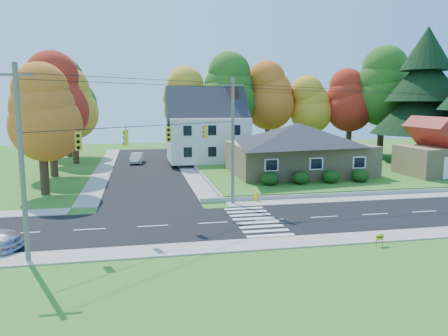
# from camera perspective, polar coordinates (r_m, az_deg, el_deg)

# --- Properties ---
(ground) EXTENTS (120.00, 120.00, 0.00)m
(ground) POSITION_cam_1_polar(r_m,az_deg,el_deg) (30.60, 5.98, -6.77)
(ground) COLOR #3D7923
(road_main) EXTENTS (90.00, 8.00, 0.02)m
(road_main) POSITION_cam_1_polar(r_m,az_deg,el_deg) (30.60, 5.98, -6.75)
(road_main) COLOR black
(road_main) RESTS_ON ground
(road_cross) EXTENTS (8.00, 44.00, 0.02)m
(road_cross) POSITION_cam_1_polar(r_m,az_deg,el_deg) (54.80, -10.17, -0.00)
(road_cross) COLOR black
(road_cross) RESTS_ON ground
(sidewalk_north) EXTENTS (90.00, 2.00, 0.08)m
(sidewalk_north) POSITION_cam_1_polar(r_m,az_deg,el_deg) (35.25, 3.60, -4.61)
(sidewalk_north) COLOR #9C9A90
(sidewalk_north) RESTS_ON ground
(sidewalk_south) EXTENTS (90.00, 2.00, 0.08)m
(sidewalk_south) POSITION_cam_1_polar(r_m,az_deg,el_deg) (26.06, 9.23, -9.51)
(sidewalk_south) COLOR #9C9A90
(sidewalk_south) RESTS_ON ground
(lawn) EXTENTS (30.00, 30.00, 0.50)m
(lawn) POSITION_cam_1_polar(r_m,az_deg,el_deg) (54.35, 12.64, 0.11)
(lawn) COLOR #3D7923
(lawn) RESTS_ON ground
(ranch_house) EXTENTS (14.60, 10.60, 5.40)m
(ranch_house) POSITION_cam_1_polar(r_m,az_deg,el_deg) (47.50, 9.64, 2.66)
(ranch_house) COLOR tan
(ranch_house) RESTS_ON lawn
(colonial_house) EXTENTS (10.40, 8.40, 9.60)m
(colonial_house) POSITION_cam_1_polar(r_m,az_deg,el_deg) (56.98, -2.19, 5.08)
(colonial_house) COLOR silver
(colonial_house) RESTS_ON lawn
(garage) EXTENTS (7.30, 6.30, 4.60)m
(garage) POSITION_cam_1_polar(r_m,az_deg,el_deg) (50.86, 26.22, 1.80)
(garage) COLOR tan
(garage) RESTS_ON lawn
(hedge_row) EXTENTS (10.70, 1.70, 1.27)m
(hedge_row) POSITION_cam_1_polar(r_m,az_deg,el_deg) (41.90, 11.91, -1.13)
(hedge_row) COLOR #163A10
(hedge_row) RESTS_ON lawn
(traffic_infrastructure) EXTENTS (38.10, 10.66, 10.00)m
(traffic_infrastructure) POSITION_cam_1_polar(r_m,az_deg,el_deg) (30.91, 5.13, 3.11)
(traffic_infrastructure) COLOR #666059
(traffic_infrastructure) RESTS_ON ground
(tree_lot_0) EXTENTS (6.72, 6.72, 12.51)m
(tree_lot_0) POSITION_cam_1_polar(r_m,az_deg,el_deg) (62.56, -4.94, 8.78)
(tree_lot_0) COLOR #3F2A19
(tree_lot_0) RESTS_ON lawn
(tree_lot_1) EXTENTS (7.84, 7.84, 14.60)m
(tree_lot_1) POSITION_cam_1_polar(r_m,az_deg,el_deg) (62.52, 0.71, 10.01)
(tree_lot_1) COLOR #3F2A19
(tree_lot_1) RESTS_ON lawn
(tree_lot_2) EXTENTS (7.28, 7.28, 13.56)m
(tree_lot_2) POSITION_cam_1_polar(r_m,az_deg,el_deg) (64.96, 5.78, 9.34)
(tree_lot_2) COLOR #3F2A19
(tree_lot_2) RESTS_ON lawn
(tree_lot_3) EXTENTS (6.16, 6.16, 11.47)m
(tree_lot_3) POSITION_cam_1_polar(r_m,az_deg,el_deg) (66.00, 11.06, 8.08)
(tree_lot_3) COLOR #3F2A19
(tree_lot_3) RESTS_ON lawn
(tree_lot_4) EXTENTS (6.72, 6.72, 12.51)m
(tree_lot_4) POSITION_cam_1_polar(r_m,az_deg,el_deg) (67.58, 16.17, 8.46)
(tree_lot_4) COLOR #3F2A19
(tree_lot_4) RESTS_ON lawn
(tree_lot_5) EXTENTS (8.40, 8.40, 15.64)m
(tree_lot_5) POSITION_cam_1_polar(r_m,az_deg,el_deg) (67.80, 20.08, 9.94)
(tree_lot_5) COLOR #3F2A19
(tree_lot_5) RESTS_ON lawn
(conifer_east_a) EXTENTS (12.80, 12.80, 16.96)m
(conifer_east_a) POSITION_cam_1_polar(r_m,az_deg,el_deg) (61.63, 24.71, 9.05)
(conifer_east_a) COLOR #3F2A19
(conifer_east_a) RESTS_ON lawn
(tree_west_0) EXTENTS (6.16, 6.16, 11.47)m
(tree_west_0) POSITION_cam_1_polar(r_m,az_deg,el_deg) (41.04, -22.83, 6.64)
(tree_west_0) COLOR #3F2A19
(tree_west_0) RESTS_ON ground
(tree_west_1) EXTENTS (7.28, 7.28, 13.56)m
(tree_west_1) POSITION_cam_1_polar(r_m,az_deg,el_deg) (51.04, -21.76, 8.42)
(tree_west_1) COLOR #3F2A19
(tree_west_1) RESTS_ON ground
(tree_west_2) EXTENTS (6.72, 6.72, 12.51)m
(tree_west_2) POSITION_cam_1_polar(r_m,az_deg,el_deg) (60.76, -19.06, 7.88)
(tree_west_2) COLOR #3F2A19
(tree_west_2) RESTS_ON ground
(tree_west_3) EXTENTS (7.84, 7.84, 14.60)m
(tree_west_3) POSITION_cam_1_polar(r_m,az_deg,el_deg) (68.97, -19.87, 8.96)
(tree_west_3) COLOR #3F2A19
(tree_west_3) RESTS_ON ground
(white_car) EXTENTS (2.00, 4.31, 1.37)m
(white_car) POSITION_cam_1_polar(r_m,az_deg,el_deg) (59.17, -11.30, 1.27)
(white_car) COLOR #B6B7BD
(white_car) RESTS_ON road_cross
(fire_hydrant) EXTENTS (0.47, 0.37, 0.83)m
(fire_hydrant) POSITION_cam_1_polar(r_m,az_deg,el_deg) (35.91, 4.22, -3.78)
(fire_hydrant) COLOR yellow
(fire_hydrant) RESTS_ON ground
(yard_sign) EXTENTS (0.55, 0.15, 0.69)m
(yard_sign) POSITION_cam_1_polar(r_m,az_deg,el_deg) (26.56, 19.68, -8.54)
(yard_sign) COLOR black
(yard_sign) RESTS_ON ground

